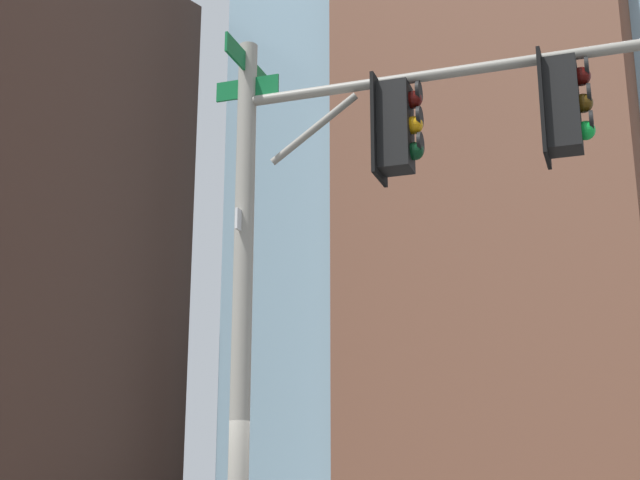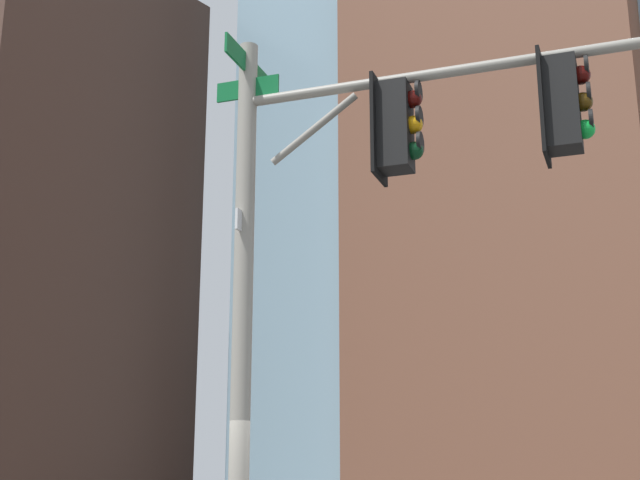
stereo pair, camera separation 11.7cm
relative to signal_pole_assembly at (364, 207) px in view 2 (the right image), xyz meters
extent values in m
cylinder|color=#9E998C|center=(-1.33, -0.44, -1.29)|extent=(0.22, 0.22, 6.89)
cylinder|color=#9E998C|center=(0.86, 0.29, 1.43)|extent=(4.41, 1.57, 0.12)
cylinder|color=#9E998C|center=(-0.54, -0.18, 0.98)|extent=(1.01, 0.41, 0.75)
cube|color=#0F6B33|center=(-1.33, -0.44, 1.91)|extent=(0.42, 1.19, 0.24)
cube|color=#0F6B33|center=(-1.33, -0.44, 1.61)|extent=(0.75, 0.28, 0.24)
cube|color=white|center=(-1.33, -0.44, -0.05)|extent=(0.17, 0.44, 0.24)
cube|color=black|center=(0.35, 0.12, 0.87)|extent=(0.43, 0.43, 1.00)
cube|color=black|center=(0.17, 0.06, 0.87)|extent=(0.21, 0.53, 1.16)
sphere|color=#470A07|center=(0.55, 0.18, 1.17)|extent=(0.20, 0.20, 0.20)
cylinder|color=black|center=(0.61, 0.20, 1.26)|extent=(0.11, 0.23, 0.23)
sphere|color=#F29E0C|center=(0.55, 0.18, 0.87)|extent=(0.20, 0.20, 0.20)
cylinder|color=black|center=(0.61, 0.20, 0.96)|extent=(0.11, 0.23, 0.23)
sphere|color=#0A3819|center=(0.55, 0.18, 0.57)|extent=(0.20, 0.20, 0.20)
cylinder|color=black|center=(0.61, 0.20, 0.66)|extent=(0.11, 0.23, 0.23)
cube|color=black|center=(2.03, 0.68, 0.87)|extent=(0.43, 0.43, 1.00)
cube|color=black|center=(1.85, 0.62, 0.87)|extent=(0.21, 0.53, 1.16)
sphere|color=#470A07|center=(2.23, 0.74, 1.17)|extent=(0.20, 0.20, 0.20)
cylinder|color=black|center=(2.29, 0.76, 1.26)|extent=(0.11, 0.23, 0.23)
sphere|color=#4C330A|center=(2.23, 0.74, 0.87)|extent=(0.20, 0.20, 0.20)
cylinder|color=black|center=(2.29, 0.76, 0.96)|extent=(0.11, 0.23, 0.23)
sphere|color=green|center=(2.23, 0.74, 0.57)|extent=(0.20, 0.20, 0.20)
cylinder|color=black|center=(2.29, 0.76, 0.66)|extent=(0.11, 0.23, 0.23)
cube|color=brown|center=(-15.66, 41.43, 19.53)|extent=(17.27, 18.62, 48.51)
cube|color=#8CB2C6|center=(-19.95, 49.22, 26.98)|extent=(28.33, 31.01, 63.43)
cube|color=#4C3328|center=(-50.03, 27.24, 13.83)|extent=(22.50, 16.78, 37.13)
camera|label=1|loc=(5.32, -7.78, -3.03)|focal=51.58mm
camera|label=2|loc=(5.41, -7.71, -3.03)|focal=51.58mm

